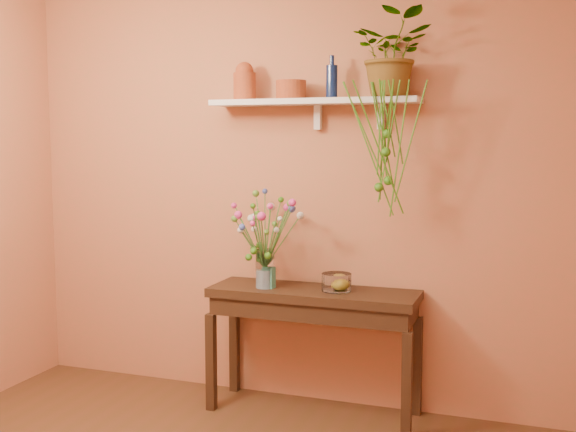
{
  "coord_description": "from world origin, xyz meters",
  "views": [
    {
      "loc": [
        1.36,
        -2.26,
        1.69
      ],
      "look_at": [
        0.0,
        1.55,
        1.25
      ],
      "focal_mm": 43.89,
      "sensor_mm": 36.0,
      "label": 1
    }
  ],
  "objects_px": {
    "glass_vase": "(265,272)",
    "glass_bowl": "(336,283)",
    "bouquet": "(265,223)",
    "sideboard": "(314,307)",
    "terracotta_jug": "(245,82)",
    "blue_bottle": "(332,81)",
    "spider_plant": "(393,54)"
  },
  "relations": [
    {
      "from": "sideboard",
      "to": "blue_bottle",
      "type": "bearing_deg",
      "value": 47.32
    },
    {
      "from": "sideboard",
      "to": "spider_plant",
      "type": "height_order",
      "value": "spider_plant"
    },
    {
      "from": "sideboard",
      "to": "spider_plant",
      "type": "distance_m",
      "value": 1.59
    },
    {
      "from": "spider_plant",
      "to": "terracotta_jug",
      "type": "bearing_deg",
      "value": 179.07
    },
    {
      "from": "terracotta_jug",
      "to": "blue_bottle",
      "type": "relative_size",
      "value": 0.93
    },
    {
      "from": "sideboard",
      "to": "terracotta_jug",
      "type": "height_order",
      "value": "terracotta_jug"
    },
    {
      "from": "sideboard",
      "to": "glass_vase",
      "type": "bearing_deg",
      "value": -169.74
    },
    {
      "from": "glass_bowl",
      "to": "bouquet",
      "type": "bearing_deg",
      "value": -172.62
    },
    {
      "from": "terracotta_jug",
      "to": "blue_bottle",
      "type": "distance_m",
      "value": 0.57
    },
    {
      "from": "bouquet",
      "to": "sideboard",
      "type": "bearing_deg",
      "value": 10.57
    },
    {
      "from": "glass_bowl",
      "to": "spider_plant",
      "type": "bearing_deg",
      "value": 11.93
    },
    {
      "from": "glass_vase",
      "to": "glass_bowl",
      "type": "bearing_deg",
      "value": 7.17
    },
    {
      "from": "spider_plant",
      "to": "bouquet",
      "type": "xyz_separation_m",
      "value": [
        -0.75,
        -0.12,
        -1.0
      ]
    },
    {
      "from": "sideboard",
      "to": "blue_bottle",
      "type": "relative_size",
      "value": 5.05
    },
    {
      "from": "blue_bottle",
      "to": "glass_vase",
      "type": "xyz_separation_m",
      "value": [
        -0.38,
        -0.14,
        -1.16
      ]
    },
    {
      "from": "spider_plant",
      "to": "glass_bowl",
      "type": "bearing_deg",
      "value": -168.07
    },
    {
      "from": "terracotta_jug",
      "to": "blue_bottle",
      "type": "bearing_deg",
      "value": 0.55
    },
    {
      "from": "sideboard",
      "to": "bouquet",
      "type": "xyz_separation_m",
      "value": [
        -0.3,
        -0.06,
        0.52
      ]
    },
    {
      "from": "terracotta_jug",
      "to": "glass_vase",
      "type": "bearing_deg",
      "value": -36.11
    },
    {
      "from": "sideboard",
      "to": "terracotta_jug",
      "type": "relative_size",
      "value": 5.44
    },
    {
      "from": "bouquet",
      "to": "blue_bottle",
      "type": "bearing_deg",
      "value": 20.73
    },
    {
      "from": "terracotta_jug",
      "to": "glass_bowl",
      "type": "bearing_deg",
      "value": -7.32
    },
    {
      "from": "blue_bottle",
      "to": "spider_plant",
      "type": "distance_m",
      "value": 0.4
    },
    {
      "from": "blue_bottle",
      "to": "spider_plant",
      "type": "xyz_separation_m",
      "value": [
        0.37,
        -0.02,
        0.14
      ]
    },
    {
      "from": "glass_vase",
      "to": "bouquet",
      "type": "distance_m",
      "value": 0.3
    },
    {
      "from": "glass_bowl",
      "to": "terracotta_jug",
      "type": "bearing_deg",
      "value": 172.68
    },
    {
      "from": "glass_vase",
      "to": "terracotta_jug",
      "type": "bearing_deg",
      "value": 143.89
    },
    {
      "from": "glass_bowl",
      "to": "blue_bottle",
      "type": "bearing_deg",
      "value": 126.26
    },
    {
      "from": "spider_plant",
      "to": "glass_vase",
      "type": "xyz_separation_m",
      "value": [
        -0.75,
        -0.12,
        -1.3
      ]
    },
    {
      "from": "sideboard",
      "to": "glass_bowl",
      "type": "height_order",
      "value": "glass_bowl"
    },
    {
      "from": "glass_vase",
      "to": "sideboard",
      "type": "bearing_deg",
      "value": 10.26
    },
    {
      "from": "sideboard",
      "to": "terracotta_jug",
      "type": "xyz_separation_m",
      "value": [
        -0.49,
        0.08,
        1.39
      ]
    }
  ]
}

